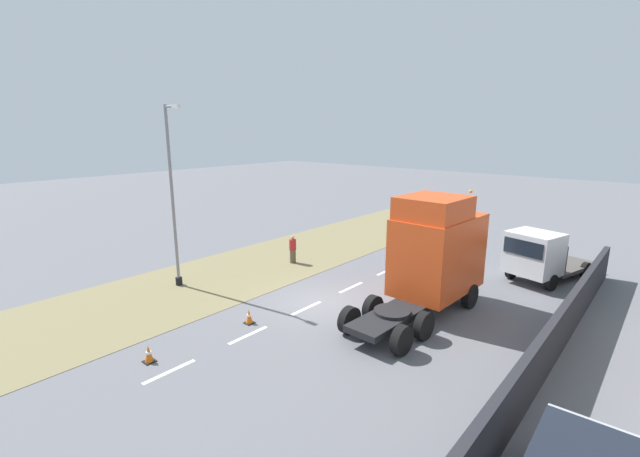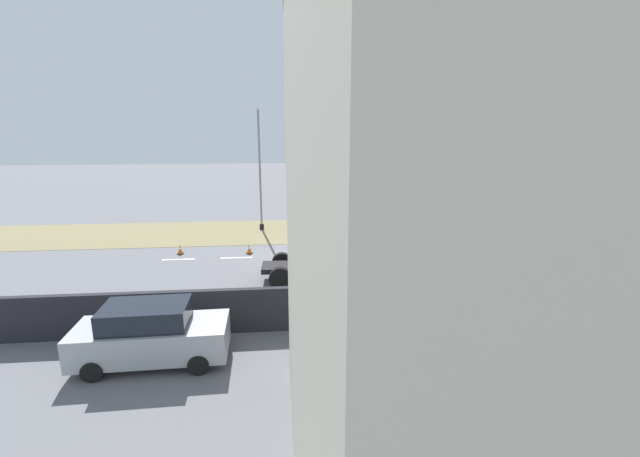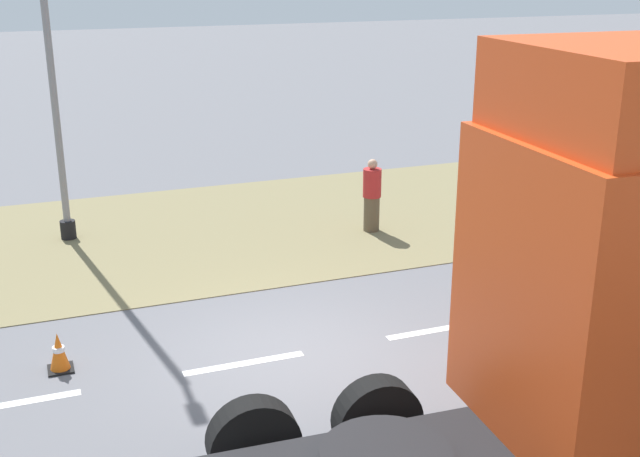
{
  "view_description": "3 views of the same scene",
  "coord_description": "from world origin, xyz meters",
  "px_view_note": "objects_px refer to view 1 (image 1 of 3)",
  "views": [
    {
      "loc": [
        11.42,
        -13.19,
        7.46
      ],
      "look_at": [
        -1.29,
        1.71,
        2.86
      ],
      "focal_mm": 24.0,
      "sensor_mm": 36.0,
      "label": 1
    },
    {
      "loc": [
        23.52,
        -1.4,
        7.4
      ],
      "look_at": [
        0.01,
        0.88,
        1.6
      ],
      "focal_mm": 24.0,
      "sensor_mm": 36.0,
      "label": 2
    },
    {
      "loc": [
        10.14,
        -3.33,
        5.6
      ],
      "look_at": [
        -2.29,
        1.34,
        1.11
      ],
      "focal_mm": 45.0,
      "sensor_mm": 36.0,
      "label": 3
    }
  ],
  "objects_px": {
    "traffic_cone_trailing": "(149,354)",
    "traffic_cone_lead": "(249,316)",
    "lamp_post": "(174,205)",
    "lorry_cab": "(435,253)",
    "pedestrian": "(293,250)",
    "flatbed_truck": "(538,256)"
  },
  "relations": [
    {
      "from": "lamp_post",
      "to": "traffic_cone_lead",
      "type": "bearing_deg",
      "value": -5.22
    },
    {
      "from": "pedestrian",
      "to": "traffic_cone_lead",
      "type": "xyz_separation_m",
      "value": [
        4.08,
        -6.69,
        -0.49
      ]
    },
    {
      "from": "lamp_post",
      "to": "lorry_cab",
      "type": "bearing_deg",
      "value": 27.23
    },
    {
      "from": "lamp_post",
      "to": "traffic_cone_lead",
      "type": "relative_size",
      "value": 14.64
    },
    {
      "from": "lorry_cab",
      "to": "pedestrian",
      "type": "bearing_deg",
      "value": 177.77
    },
    {
      "from": "flatbed_truck",
      "to": "traffic_cone_lead",
      "type": "distance_m",
      "value": 14.28
    },
    {
      "from": "flatbed_truck",
      "to": "lamp_post",
      "type": "bearing_deg",
      "value": 57.42
    },
    {
      "from": "lorry_cab",
      "to": "traffic_cone_trailing",
      "type": "distance_m",
      "value": 11.38
    },
    {
      "from": "flatbed_truck",
      "to": "pedestrian",
      "type": "relative_size",
      "value": 3.69
    },
    {
      "from": "traffic_cone_lead",
      "to": "traffic_cone_trailing",
      "type": "distance_m",
      "value": 4.01
    },
    {
      "from": "flatbed_truck",
      "to": "pedestrian",
      "type": "xyz_separation_m",
      "value": [
        -11.36,
        -5.54,
        -0.6
      ]
    },
    {
      "from": "traffic_cone_lead",
      "to": "lamp_post",
      "type": "bearing_deg",
      "value": 174.78
    },
    {
      "from": "lamp_post",
      "to": "pedestrian",
      "type": "distance_m",
      "value": 7.14
    },
    {
      "from": "traffic_cone_lead",
      "to": "traffic_cone_trailing",
      "type": "height_order",
      "value": "same"
    },
    {
      "from": "pedestrian",
      "to": "lorry_cab",
      "type": "bearing_deg",
      "value": -4.7
    },
    {
      "from": "lorry_cab",
      "to": "traffic_cone_lead",
      "type": "distance_m",
      "value": 7.94
    },
    {
      "from": "flatbed_truck",
      "to": "lamp_post",
      "type": "xyz_separation_m",
      "value": [
        -13.05,
        -11.7,
        2.59
      ]
    },
    {
      "from": "traffic_cone_trailing",
      "to": "traffic_cone_lead",
      "type": "bearing_deg",
      "value": 85.83
    },
    {
      "from": "flatbed_truck",
      "to": "pedestrian",
      "type": "bearing_deg",
      "value": 41.54
    },
    {
      "from": "flatbed_truck",
      "to": "traffic_cone_lead",
      "type": "height_order",
      "value": "flatbed_truck"
    },
    {
      "from": "pedestrian",
      "to": "traffic_cone_lead",
      "type": "height_order",
      "value": "pedestrian"
    },
    {
      "from": "lorry_cab",
      "to": "pedestrian",
      "type": "xyz_separation_m",
      "value": [
        -8.87,
        0.73,
        -1.66
      ]
    }
  ]
}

